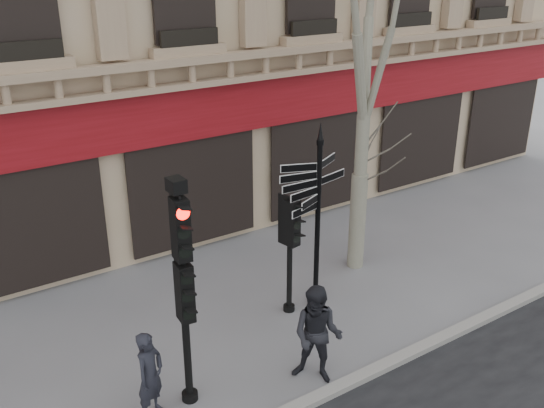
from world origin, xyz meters
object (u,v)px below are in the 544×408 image
(fingerpost, at_px, (319,186))
(pedestrian_b, at_px, (317,335))
(pedestrian_a, at_px, (150,375))
(traffic_signal_secondary, at_px, (290,235))
(traffic_signal_main, at_px, (182,268))

(fingerpost, relative_size, pedestrian_b, 2.19)
(fingerpost, bearing_deg, pedestrian_a, -166.50)
(traffic_signal_secondary, xyz_separation_m, pedestrian_a, (-3.70, -1.32, -1.00))
(traffic_signal_secondary, height_order, pedestrian_a, traffic_signal_secondary)
(traffic_signal_main, xyz_separation_m, traffic_signal_secondary, (3.03, 1.34, -0.76))
(traffic_signal_main, bearing_deg, traffic_signal_secondary, 29.38)
(pedestrian_a, relative_size, pedestrian_b, 0.84)
(pedestrian_a, xyz_separation_m, pedestrian_b, (2.80, -0.79, 0.14))
(pedestrian_a, bearing_deg, traffic_signal_main, -33.79)
(fingerpost, height_order, pedestrian_a, fingerpost)
(pedestrian_b, bearing_deg, traffic_signal_main, -148.28)
(traffic_signal_main, bearing_deg, pedestrian_b, -14.36)
(pedestrian_b, bearing_deg, fingerpost, 104.37)
(traffic_signal_main, distance_m, traffic_signal_secondary, 3.40)
(fingerpost, bearing_deg, traffic_signal_main, -163.56)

